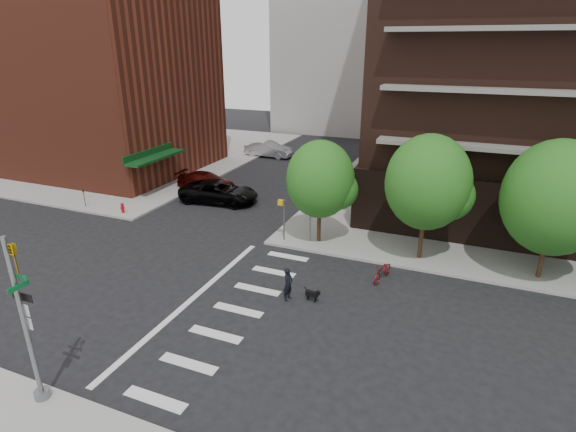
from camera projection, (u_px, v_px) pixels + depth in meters
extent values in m
plane|color=black|center=(183.00, 297.00, 21.66)|extent=(120.00, 120.00, 0.00)
cube|color=gray|center=(122.00, 151.00, 50.62)|extent=(31.00, 33.00, 0.15)
cube|color=silver|center=(155.00, 399.00, 15.42)|extent=(2.40, 0.50, 0.01)
cube|color=silver|center=(189.00, 364.00, 17.14)|extent=(2.40, 0.50, 0.01)
cube|color=silver|center=(216.00, 334.00, 18.87)|extent=(2.40, 0.50, 0.01)
cube|color=silver|center=(238.00, 310.00, 20.59)|extent=(2.40, 0.50, 0.01)
cube|color=silver|center=(257.00, 289.00, 22.32)|extent=(2.40, 0.50, 0.01)
cube|color=silver|center=(274.00, 272.00, 24.05)|extent=(2.40, 0.50, 0.01)
cube|color=silver|center=(288.00, 256.00, 25.77)|extent=(2.40, 0.50, 0.01)
cube|color=silver|center=(192.00, 299.00, 21.48)|extent=(0.30, 13.00, 0.01)
cube|color=black|center=(552.00, 170.00, 35.21)|extent=(25.50, 25.50, 4.00)
cube|color=maroon|center=(87.00, 59.00, 41.37)|extent=(20.00, 15.00, 20.00)
cube|color=#0C3814|center=(156.00, 157.00, 35.84)|extent=(1.40, 6.00, 0.20)
cylinder|color=#301E11|center=(319.00, 223.00, 27.11)|extent=(0.24, 0.24, 2.30)
sphere|color=#235B19|center=(320.00, 179.00, 26.12)|extent=(4.00, 4.00, 4.00)
cylinder|color=#301E11|center=(421.00, 236.00, 24.93)|extent=(0.24, 0.24, 2.60)
sphere|color=#235B19|center=(428.00, 182.00, 23.81)|extent=(4.50, 4.50, 4.50)
cylinder|color=#301E11|center=(542.00, 257.00, 22.85)|extent=(0.24, 0.24, 2.30)
sphere|color=#235B19|center=(556.00, 198.00, 21.72)|extent=(5.00, 5.00, 5.00)
cylinder|color=slate|center=(24.00, 323.00, 14.23)|extent=(0.16, 0.16, 6.00)
cylinder|color=slate|center=(42.00, 394.00, 15.26)|extent=(0.50, 0.50, 0.30)
imported|color=gold|center=(14.00, 259.00, 13.32)|extent=(0.16, 0.20, 1.00)
cube|color=#0A5926|center=(18.00, 276.00, 13.79)|extent=(0.75, 0.02, 0.18)
cube|color=#0A5926|center=(19.00, 287.00, 13.70)|extent=(0.02, 0.75, 0.18)
cube|color=black|center=(22.00, 297.00, 14.02)|extent=(0.90, 0.02, 0.28)
cube|color=silver|center=(25.00, 310.00, 14.19)|extent=(0.32, 0.02, 0.42)
cube|color=silver|center=(28.00, 324.00, 14.37)|extent=(0.32, 0.02, 0.42)
cylinder|color=slate|center=(284.00, 220.00, 27.16)|extent=(0.10, 0.10, 2.60)
cube|color=gold|center=(281.00, 203.00, 26.84)|extent=(0.32, 0.25, 0.32)
cylinder|color=slate|center=(310.00, 224.00, 27.13)|extent=(0.08, 0.08, 2.20)
cube|color=gold|center=(309.00, 211.00, 26.68)|extent=(0.64, 0.02, 0.64)
cylinder|color=#A50C0C|center=(123.00, 209.00, 31.96)|extent=(0.22, 0.22, 0.60)
sphere|color=#A50C0C|center=(122.00, 204.00, 31.85)|extent=(0.24, 0.24, 0.24)
cylinder|color=black|center=(85.00, 199.00, 33.11)|extent=(0.05, 0.05, 1.10)
cube|color=black|center=(83.00, 191.00, 32.88)|extent=(0.10, 0.08, 0.22)
imported|color=black|center=(219.00, 192.00, 34.32)|extent=(3.34, 6.23, 1.66)
imported|color=#360704|center=(206.00, 181.00, 37.48)|extent=(2.38, 5.07, 1.43)
imported|color=#ACAEB4|center=(269.00, 149.00, 48.21)|extent=(1.80, 5.12, 1.69)
imported|color=maroon|center=(383.00, 271.00, 23.06)|extent=(1.08, 2.02, 1.01)
imported|color=black|center=(288.00, 284.00, 21.16)|extent=(0.65, 0.48, 1.66)
cube|color=black|center=(312.00, 294.00, 21.21)|extent=(0.62, 0.28, 0.24)
cube|color=black|center=(318.00, 293.00, 21.00)|extent=(0.19, 0.17, 0.17)
cylinder|color=black|center=(316.00, 299.00, 21.29)|extent=(0.06, 0.06, 0.26)
cylinder|color=black|center=(308.00, 298.00, 21.31)|extent=(0.06, 0.06, 0.26)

